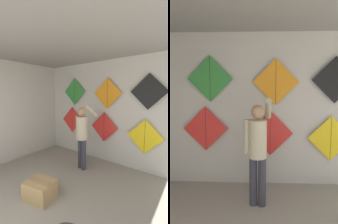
# 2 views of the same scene
# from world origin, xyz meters

# --- Properties ---
(back_panel) EXTENTS (4.94, 0.06, 2.80)m
(back_panel) POSITION_xyz_m (0.00, 3.87, 1.40)
(back_panel) COLOR beige
(back_panel) RESTS_ON ground
(ceiling_slab) EXTENTS (4.94, 4.64, 0.04)m
(ceiling_slab) POSITION_xyz_m (0.00, 1.92, 2.82)
(ceiling_slab) COLOR gray
(shopkeeper) EXTENTS (0.42, 0.55, 1.67)m
(shopkeeper) POSITION_xyz_m (-0.19, 3.06, 0.94)
(shopkeeper) COLOR #383842
(shopkeeper) RESTS_ON ground
(cardboard_box) EXTENTS (0.57, 0.51, 0.34)m
(cardboard_box) POSITION_xyz_m (-0.10, 1.72, 0.17)
(cardboard_box) COLOR tan
(cardboard_box) RESTS_ON ground
(kite_0) EXTENTS (0.83, 0.01, 0.83)m
(kite_0) POSITION_xyz_m (-1.18, 3.78, 1.06)
(kite_0) COLOR red
(kite_1) EXTENTS (0.83, 0.01, 0.83)m
(kite_1) POSITION_xyz_m (0.02, 3.78, 0.98)
(kite_1) COLOR red
(kite_2) EXTENTS (0.83, 0.01, 0.83)m
(kite_2) POSITION_xyz_m (1.12, 3.78, 0.90)
(kite_2) COLOR yellow
(kite_3) EXTENTS (0.83, 0.01, 0.83)m
(kite_3) POSITION_xyz_m (-1.07, 3.78, 1.97)
(kite_3) COLOR #338C38
(kite_4) EXTENTS (0.83, 0.01, 0.83)m
(kite_4) POSITION_xyz_m (0.11, 3.78, 1.91)
(kite_4) COLOR orange
(kite_5) EXTENTS (0.83, 0.01, 0.83)m
(kite_5) POSITION_xyz_m (1.16, 3.78, 1.95)
(kite_5) COLOR black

